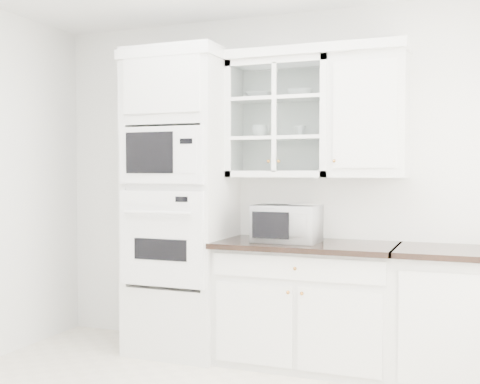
% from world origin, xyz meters
% --- Properties ---
extents(room_shell, '(4.00, 3.50, 2.70)m').
position_xyz_m(room_shell, '(0.00, 0.43, 1.78)').
color(room_shell, white).
rests_on(room_shell, ground).
extents(oven_column, '(0.76, 0.68, 2.40)m').
position_xyz_m(oven_column, '(-0.75, 1.42, 1.20)').
color(oven_column, white).
rests_on(oven_column, ground).
extents(base_cabinet_run, '(1.32, 0.67, 0.92)m').
position_xyz_m(base_cabinet_run, '(0.28, 1.45, 0.46)').
color(base_cabinet_run, white).
rests_on(base_cabinet_run, ground).
extents(extra_base_cabinet, '(0.72, 0.67, 0.92)m').
position_xyz_m(extra_base_cabinet, '(1.28, 1.45, 0.46)').
color(extra_base_cabinet, white).
rests_on(extra_base_cabinet, ground).
extents(upper_cabinet_glass, '(0.80, 0.33, 0.90)m').
position_xyz_m(upper_cabinet_glass, '(0.03, 1.58, 1.85)').
color(upper_cabinet_glass, white).
rests_on(upper_cabinet_glass, room_shell).
extents(upper_cabinet_solid, '(0.55, 0.33, 0.90)m').
position_xyz_m(upper_cabinet_solid, '(0.71, 1.58, 1.85)').
color(upper_cabinet_solid, white).
rests_on(upper_cabinet_solid, room_shell).
extents(crown_molding, '(2.14, 0.38, 0.07)m').
position_xyz_m(crown_molding, '(-0.07, 1.56, 2.33)').
color(crown_molding, white).
rests_on(crown_molding, room_shell).
extents(countertop_microwave, '(0.48, 0.40, 0.28)m').
position_xyz_m(countertop_microwave, '(0.14, 1.41, 1.06)').
color(countertop_microwave, white).
rests_on(countertop_microwave, base_cabinet_run).
extents(bowl_a, '(0.24, 0.24, 0.05)m').
position_xyz_m(bowl_a, '(-0.15, 1.59, 2.04)').
color(bowl_a, white).
rests_on(bowl_a, upper_cabinet_glass).
extents(bowl_b, '(0.25, 0.25, 0.06)m').
position_xyz_m(bowl_b, '(0.18, 1.60, 2.04)').
color(bowl_b, white).
rests_on(bowl_b, upper_cabinet_glass).
extents(cup_a, '(0.15, 0.15, 0.09)m').
position_xyz_m(cup_a, '(-0.13, 1.57, 1.76)').
color(cup_a, white).
rests_on(cup_a, upper_cabinet_glass).
extents(cup_b, '(0.10, 0.10, 0.08)m').
position_xyz_m(cup_b, '(0.18, 1.60, 1.75)').
color(cup_b, white).
rests_on(cup_b, upper_cabinet_glass).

